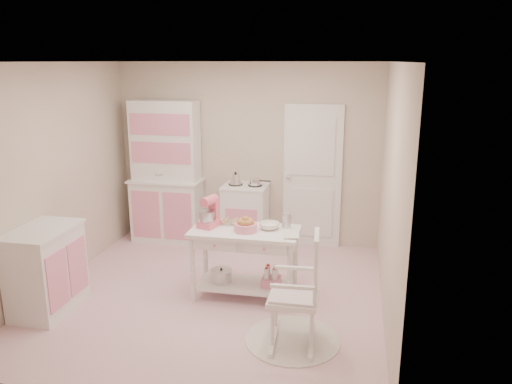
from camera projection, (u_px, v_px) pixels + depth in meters
The scene contains 14 objects.
room_shell at pixel (209, 154), 5.30m from camera, with size 3.84×3.84×2.62m.
door at pixel (312, 177), 7.05m from camera, with size 0.82×0.05×2.04m, color white.
hutch at pixel (166, 172), 7.25m from camera, with size 1.06×0.50×2.08m, color white.
stove at pixel (246, 216), 7.12m from camera, with size 0.62×0.57×0.92m, color white.
base_cabinet at pixel (46, 270), 5.29m from camera, with size 0.54×0.84×0.92m, color white.
lace_rug at pixel (292, 340), 4.81m from camera, with size 0.92×0.92×0.01m, color white.
rocking_chair at pixel (294, 288), 4.67m from camera, with size 0.48×0.72×1.10m, color white.
work_table at pixel (245, 263), 5.62m from camera, with size 1.20×0.60×0.80m, color white.
stand_mixer at pixel (209, 212), 5.57m from camera, with size 0.20×0.28×0.34m, color #F46781.
cookie_tray at pixel (236, 223), 5.71m from camera, with size 0.34×0.24×0.02m, color silver.
bread_basket at pixel (246, 227), 5.45m from camera, with size 0.25×0.25×0.09m, color pink.
mixing_bowl at pixel (269, 226), 5.53m from camera, with size 0.23×0.23×0.07m, color white.
metal_pitcher at pixel (286, 220), 5.56m from camera, with size 0.10×0.10×0.17m, color silver.
recipe_book at pixel (284, 235), 5.31m from camera, with size 0.17×0.22×0.02m, color white.
Camera 1 is at (1.53, -5.02, 2.61)m, focal length 35.00 mm.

